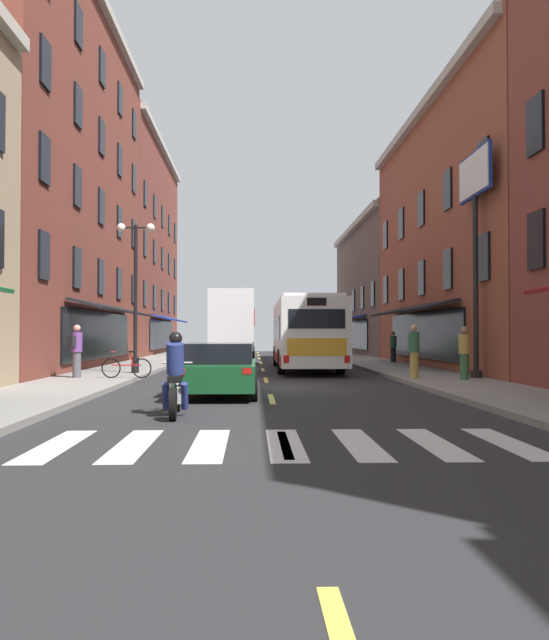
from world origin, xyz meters
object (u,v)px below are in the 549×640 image
(motorcycle_rider, at_px, (175,380))
(bicycle_near, at_px, (127,367))
(sedan_mid, at_px, (220,369))
(street_lamp_twin, at_px, (136,290))
(transit_bus, at_px, (305,333))
(pedestrian_far, at_px, (393,346))
(pedestrian_mid, at_px, (464,352))
(box_truck, at_px, (233,326))
(billboard_sign, at_px, (475,204))
(pedestrian_rear, at_px, (414,350))
(sedan_near, at_px, (236,346))
(pedestrian_near, at_px, (76,349))

(motorcycle_rider, height_order, bicycle_near, motorcycle_rider)
(sedan_mid, bearing_deg, street_lamp_twin, 115.63)
(transit_bus, distance_m, pedestrian_far, 6.60)
(pedestrian_mid, bearing_deg, bicycle_near, -153.85)
(transit_bus, xyz_separation_m, pedestrian_mid, (4.46, -8.15, -0.63))
(box_truck, bearing_deg, billboard_sign, -61.49)
(sedan_mid, relative_size, pedestrian_mid, 2.79)
(sedan_mid, xyz_separation_m, pedestrian_mid, (7.68, 3.46, 0.32))
(box_truck, bearing_deg, pedestrian_far, -27.27)
(pedestrian_rear, height_order, street_lamp_twin, street_lamp_twin)
(street_lamp_twin, bearing_deg, sedan_near, 82.82)
(billboard_sign, height_order, pedestrian_mid, billboard_sign)
(billboard_sign, distance_m, sedan_near, 29.74)
(billboard_sign, bearing_deg, pedestrian_rear, -177.94)
(bicycle_near, relative_size, pedestrian_far, 1.06)
(box_truck, bearing_deg, pedestrian_mid, -64.75)
(box_truck, relative_size, street_lamp_twin, 1.48)
(motorcycle_rider, xyz_separation_m, pedestrian_far, (8.78, 20.26, 0.25))
(sedan_mid, height_order, pedestrian_rear, pedestrian_rear)
(pedestrian_mid, height_order, pedestrian_far, pedestrian_mid)
(pedestrian_near, distance_m, pedestrian_mid, 12.81)
(billboard_sign, height_order, box_truck, billboard_sign)
(transit_bus, bearing_deg, motorcycle_rider, -103.66)
(billboard_sign, relative_size, sedan_near, 1.66)
(motorcycle_rider, bearing_deg, sedan_mid, 81.43)
(bicycle_near, height_order, pedestrian_rear, pedestrian_rear)
(bicycle_near, bearing_deg, pedestrian_near, 170.17)
(billboard_sign, xyz_separation_m, street_lamp_twin, (-11.93, 3.02, -2.73))
(bicycle_near, bearing_deg, box_truck, 78.99)
(bicycle_near, xyz_separation_m, pedestrian_near, (-1.74, 0.30, 0.58))
(transit_bus, height_order, pedestrian_near, transit_bus)
(billboard_sign, height_order, pedestrian_near, billboard_sign)
(billboard_sign, bearing_deg, street_lamp_twin, 165.80)
(pedestrian_mid, bearing_deg, sedan_mid, -123.93)
(sedan_mid, bearing_deg, motorcycle_rider, -98.57)
(sedan_near, relative_size, pedestrian_rear, 2.58)
(transit_bus, bearing_deg, street_lamp_twin, -148.12)
(transit_bus, xyz_separation_m, pedestrian_far, (4.92, 4.35, -0.69))
(transit_bus, height_order, motorcycle_rider, transit_bus)
(box_truck, bearing_deg, street_lamp_twin, -104.34)
(box_truck, height_order, pedestrian_near, box_truck)
(sedan_mid, bearing_deg, sedan_near, 90.74)
(motorcycle_rider, xyz_separation_m, pedestrian_near, (-4.41, 9.15, 0.38))
(transit_bus, bearing_deg, pedestrian_far, 41.50)
(motorcycle_rider, bearing_deg, sedan_near, 89.63)
(box_truck, xyz_separation_m, sedan_mid, (0.26, -20.28, -1.35))
(pedestrian_far, bearing_deg, pedestrian_rear, 102.36)
(pedestrian_far, bearing_deg, pedestrian_near, 61.60)
(pedestrian_mid, bearing_deg, street_lamp_twin, -167.54)
(box_truck, bearing_deg, pedestrian_near, -107.27)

